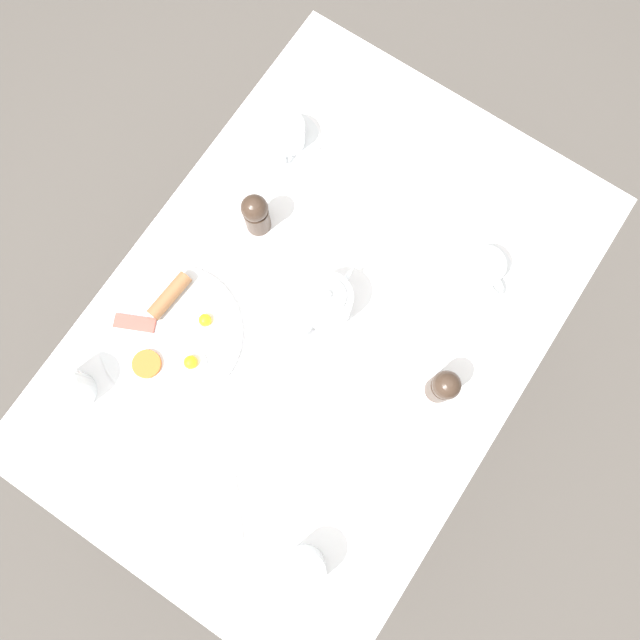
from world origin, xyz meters
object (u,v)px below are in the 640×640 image
knife_by_plate (425,177)px  pepper_grinder (256,214)px  teapot_near (326,303)px  salt_grinder (443,387)px  fork_by_plate (373,477)px  teacup_with_saucer_left (287,136)px  spoon_for_tea (523,203)px  napkin_folded (216,525)px  water_glass_tall (304,570)px  water_glass_short (67,389)px  teacup_with_saucer_right (482,270)px  breakfast_plate (172,332)px

knife_by_plate → pepper_grinder: bearing=-129.6°
teapot_near → salt_grinder: size_ratio=1.57×
salt_grinder → fork_by_plate: size_ratio=0.69×
teacup_with_saucer_left → spoon_for_tea: 0.52m
teacup_with_saucer_left → spoon_for_tea: teacup_with_saucer_left is taller
napkin_folded → teapot_near: bearing=97.3°
water_glass_tall → spoon_for_tea: size_ratio=0.57×
water_glass_short → salt_grinder: (0.59, 0.40, 0.01)m
pepper_grinder → spoon_for_tea: 0.56m
teacup_with_saucer_right → pepper_grinder: (-0.44, -0.16, 0.03)m
knife_by_plate → spoon_for_tea: (0.20, 0.07, -0.00)m
teacup_with_saucer_right → knife_by_plate: teacup_with_saucer_right is taller
salt_grinder → knife_by_plate: salt_grinder is taller
breakfast_plate → fork_by_plate: (0.49, -0.01, -0.01)m
spoon_for_tea → fork_by_plate: bearing=-86.5°
napkin_folded → fork_by_plate: bearing=49.9°
breakfast_plate → salt_grinder: size_ratio=2.44×
teacup_with_saucer_right → water_glass_tall: size_ratio=1.72×
pepper_grinder → salt_grinder: same height
pepper_grinder → napkin_folded: bearing=-62.8°
teacup_with_saucer_left → napkin_folded: teacup_with_saucer_left is taller
teapot_near → teacup_with_saucer_left: teapot_near is taller
breakfast_plate → water_glass_short: 0.22m
teacup_with_saucer_right → breakfast_plate: bearing=-135.2°
breakfast_plate → water_glass_tall: bearing=-25.1°
water_glass_tall → napkin_folded: bearing=-170.4°
napkin_folded → fork_by_plate: 0.31m
teacup_with_saucer_left → water_glass_tall: size_ratio=1.72×
water_glass_short → fork_by_plate: (0.57, 0.18, -0.05)m
napkin_folded → spoon_for_tea: 0.90m
water_glass_short → spoon_for_tea: 0.99m
teacup_with_saucer_right → pepper_grinder: 0.47m
teacup_with_saucer_right → salt_grinder: bearing=-77.7°
pepper_grinder → fork_by_plate: (0.47, -0.30, -0.06)m
teacup_with_saucer_right → spoon_for_tea: (-0.00, 0.19, -0.03)m
pepper_grinder → napkin_folded: size_ratio=0.64×
pepper_grinder → breakfast_plate: bearing=-92.5°
teapot_near → knife_by_plate: bearing=1.1°
teacup_with_saucer_left → water_glass_short: size_ratio=1.34×
pepper_grinder → knife_by_plate: pepper_grinder is taller
breakfast_plate → pepper_grinder: bearing=87.5°
teacup_with_saucer_left → napkin_folded: size_ratio=0.78×
teacup_with_saucer_right → water_glass_short: water_glass_short is taller
teacup_with_saucer_left → spoon_for_tea: (0.49, 0.16, -0.03)m
salt_grinder → napkin_folded: 0.50m
water_glass_tall → water_glass_short: (-0.55, 0.02, 0.01)m
water_glass_short → fork_by_plate: bearing=17.8°
teapot_near → fork_by_plate: bearing=-127.3°
pepper_grinder → knife_by_plate: 0.37m
napkin_folded → teacup_with_saucer_right: bearing=77.0°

